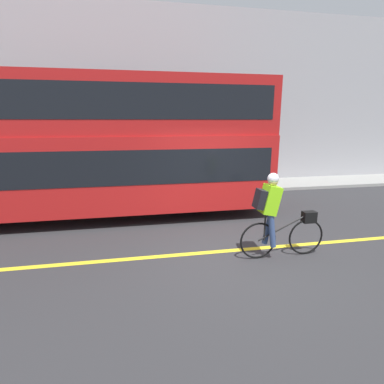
% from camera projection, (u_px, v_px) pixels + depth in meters
% --- Properties ---
extents(ground_plane, '(80.00, 80.00, 0.00)m').
position_uv_depth(ground_plane, '(232.00, 254.00, 6.04)').
color(ground_plane, '#2D2D30').
extents(road_center_line, '(50.00, 0.14, 0.01)m').
position_uv_depth(road_center_line, '(230.00, 251.00, 6.17)').
color(road_center_line, yellow).
rests_on(road_center_line, ground_plane).
extents(sidewalk_curb, '(60.00, 1.95, 0.12)m').
position_uv_depth(sidewalk_curb, '(184.00, 188.00, 11.70)').
color(sidewalk_curb, gray).
rests_on(sidewalk_curb, ground_plane).
extents(building_facade, '(60.00, 0.30, 6.87)m').
position_uv_depth(building_facade, '(179.00, 100.00, 11.99)').
color(building_facade, '#9E9EA3').
rests_on(building_facade, ground_plane).
extents(bus, '(10.43, 2.47, 3.71)m').
position_uv_depth(bus, '(75.00, 142.00, 7.89)').
color(bus, black).
rests_on(bus, ground_plane).
extents(cyclist_on_bike, '(1.74, 0.32, 1.68)m').
position_uv_depth(cyclist_on_bike, '(276.00, 213.00, 5.69)').
color(cyclist_on_bike, black).
rests_on(cyclist_on_bike, ground_plane).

